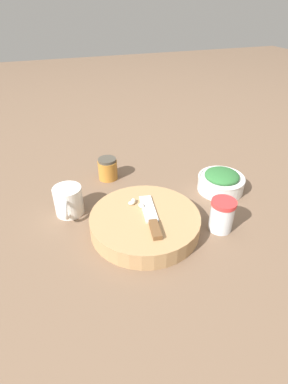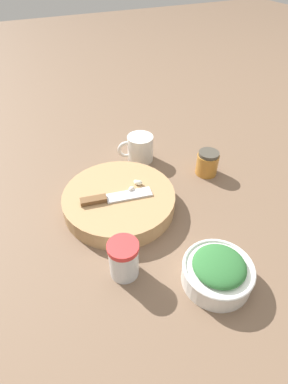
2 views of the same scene
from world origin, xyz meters
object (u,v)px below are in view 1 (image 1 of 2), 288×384
object	(u,v)px
coffee_mug	(68,201)
cutting_board	(145,222)
garlic_cloves	(136,203)
chef_knife	(152,218)
spice_jar	(222,215)
honey_jar	(108,169)
herb_bowl	(221,181)

from	to	relation	value
coffee_mug	cutting_board	bearing A→B (deg)	-37.97
cutting_board	garlic_cloves	size ratio (longest dim) A/B	5.82
cutting_board	coffee_mug	distance (m)	0.23
chef_knife	coffee_mug	world-z (taller)	coffee_mug
spice_jar	honey_jar	world-z (taller)	spice_jar
garlic_cloves	herb_bowl	bearing A→B (deg)	9.35
cutting_board	spice_jar	world-z (taller)	spice_jar
herb_bowl	honey_jar	distance (m)	0.38
coffee_mug	honey_jar	xyz separation A→B (m)	(0.15, 0.15, -0.01)
garlic_cloves	spice_jar	xyz separation A→B (m)	(0.20, -0.12, -0.01)
herb_bowl	honey_jar	xyz separation A→B (m)	(-0.33, 0.19, 0.00)
chef_knife	spice_jar	size ratio (longest dim) A/B	2.02
garlic_cloves	coffee_mug	world-z (taller)	coffee_mug
herb_bowl	garlic_cloves	bearing A→B (deg)	-170.65
honey_jar	spice_jar	bearing A→B (deg)	-58.25
herb_bowl	honey_jar	size ratio (longest dim) A/B	1.98
coffee_mug	garlic_cloves	bearing A→B (deg)	-27.42
coffee_mug	herb_bowl	bearing A→B (deg)	-4.72
garlic_cloves	spice_jar	bearing A→B (deg)	-29.93
garlic_cloves	honey_jar	size ratio (longest dim) A/B	0.67
coffee_mug	honey_jar	bearing A→B (deg)	45.50
cutting_board	chef_knife	distance (m)	0.04
spice_jar	coffee_mug	bearing A→B (deg)	151.21
chef_knife	spice_jar	bearing A→B (deg)	-3.43
cutting_board	garlic_cloves	bearing A→B (deg)	99.80
chef_knife	spice_jar	distance (m)	0.19
honey_jar	cutting_board	bearing A→B (deg)	-84.30
coffee_mug	honey_jar	distance (m)	0.22
garlic_cloves	honey_jar	world-z (taller)	honey_jar
chef_knife	honey_jar	size ratio (longest dim) A/B	2.46
coffee_mug	honey_jar	world-z (taller)	coffee_mug
chef_knife	herb_bowl	world-z (taller)	herb_bowl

